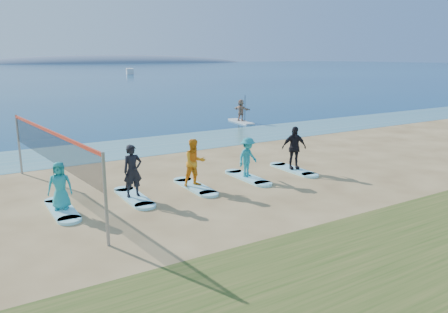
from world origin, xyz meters
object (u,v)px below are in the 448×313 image
student_2 (195,163)px  student_4 (294,148)px  student_1 (133,171)px  student_0 (60,186)px  paddleboarder (241,110)px  surfboard_0 (62,210)px  surfboard_2 (195,187)px  paddleboard (241,122)px  boat_offshore_b (130,74)px  surfboard_1 (134,197)px  surfboard_4 (293,170)px  surfboard_3 (248,178)px  student_3 (248,157)px  volleyball_net (50,146)px

student_2 → student_4: student_4 is taller
student_1 → student_0: bearing=179.9°
student_2 → student_4: size_ratio=0.96×
student_1 → paddleboarder: bearing=44.3°
surfboard_0 → student_2: (4.79, 0.00, 0.93)m
student_0 → student_2: 4.79m
surfboard_2 → student_2: bearing=0.0°
student_0 → surfboard_2: size_ratio=0.69×
paddleboard → student_2: 16.74m
paddleboarder → surfboard_0: 20.14m
student_4 → boat_offshore_b: bearing=92.8°
surfboard_0 → surfboard_2: size_ratio=1.00×
student_0 → surfboard_1: size_ratio=0.69×
student_1 → surfboard_4: (7.19, 0.00, -0.95)m
paddleboard → surfboard_1: 18.34m
paddleboard → surfboard_3: bearing=-116.2°
paddleboard → surfboard_2: (-10.70, -12.83, -0.01)m
surfboard_1 → student_3: student_3 is taller
student_2 → paddleboard: bearing=51.9°
paddleboarder → surfboard_2: paddleboarder is taller
surfboard_0 → surfboard_4: (9.59, 0.00, 0.00)m
paddleboarder → surfboard_0: size_ratio=0.72×
surfboard_3 → student_3: (0.00, 0.00, 0.84)m
student_0 → surfboard_1: bearing=21.0°
paddleboard → student_0: student_0 is taller
surfboard_0 → student_1: (2.40, 0.00, 0.95)m
volleyball_net → surfboard_3: size_ratio=4.11×
volleyball_net → student_3: size_ratio=5.67×
surfboard_1 → student_3: size_ratio=1.38×
surfboard_2 → student_1: bearing=180.0°
surfboard_1 → surfboard_3: bearing=0.0°
boat_offshore_b → student_3: bearing=-90.0°
surfboard_3 → student_4: bearing=0.0°
surfboard_3 → surfboard_4: 2.40m
paddleboarder → paddleboard: bearing=-0.0°
student_3 → surfboard_1: bearing=162.3°
volleyball_net → student_1: 2.80m
student_3 → student_4: 2.40m
surfboard_1 → boat_offshore_b: bearing=70.2°
paddleboard → student_2: student_2 is taller
boat_offshore_b → surfboard_4: 108.85m
paddleboard → surfboard_3: 15.29m
student_4 → surfboard_0: bearing=-161.0°
student_3 → volleyball_net: bearing=153.1°
paddleboarder → student_3: paddleboarder is taller
surfboard_0 → student_3: size_ratio=1.38×
student_2 → student_4: 4.79m
boat_offshore_b → surfboard_3: 109.55m
volleyball_net → student_1: bearing=-25.9°
paddleboarder → student_4: size_ratio=0.87×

